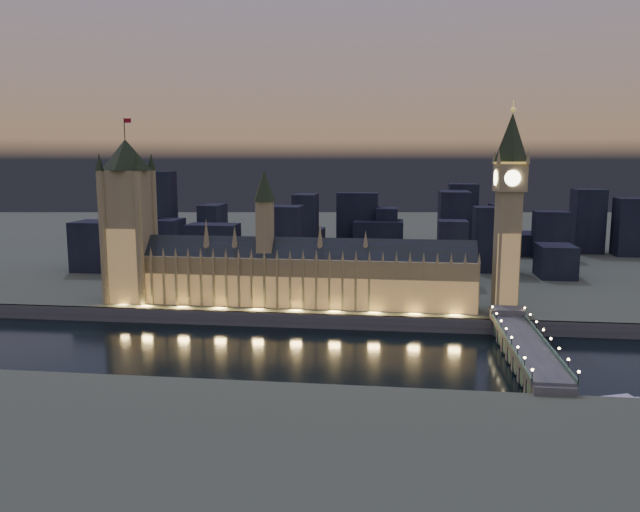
# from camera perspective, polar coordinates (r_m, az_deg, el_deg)

# --- Properties ---
(ground_plane) EXTENTS (2000.00, 2000.00, 0.00)m
(ground_plane) POSITION_cam_1_polar(r_m,az_deg,el_deg) (306.24, -2.24, -8.60)
(ground_plane) COLOR black
(ground_plane) RESTS_ON ground
(north_bank) EXTENTS (2000.00, 960.00, 8.00)m
(north_bank) POSITION_cam_1_polar(r_m,az_deg,el_deg) (814.40, 3.74, 2.61)
(north_bank) COLOR #454C37
(north_bank) RESTS_ON ground
(embankment_wall) EXTENTS (2000.00, 2.50, 8.00)m
(embankment_wall) POSITION_cam_1_polar(r_m,az_deg,el_deg) (344.07, -1.12, -5.94)
(embankment_wall) COLOR #404448
(embankment_wall) RESTS_ON ground
(palace_of_westminster) EXTENTS (202.00, 22.98, 78.00)m
(palace_of_westminster) POSITION_cam_1_polar(r_m,az_deg,el_deg) (360.52, -2.04, -1.62)
(palace_of_westminster) COLOR #8D7B5C
(palace_of_westminster) RESTS_ON north_bank
(victoria_tower) EXTENTS (31.68, 31.68, 107.36)m
(victoria_tower) POSITION_cam_1_polar(r_m,az_deg,el_deg) (385.42, -17.13, 3.86)
(victoria_tower) COLOR #8D7B5C
(victoria_tower) RESTS_ON north_bank
(elizabeth_tower) EXTENTS (18.00, 18.00, 114.97)m
(elizabeth_tower) POSITION_cam_1_polar(r_m,az_deg,el_deg) (355.78, 16.91, 5.31)
(elizabeth_tower) COLOR #8D7B5C
(elizabeth_tower) RESTS_ON north_bank
(westminster_bridge) EXTENTS (17.42, 113.00, 15.90)m
(westminster_bridge) POSITION_cam_1_polar(r_m,az_deg,el_deg) (303.05, 18.15, -8.05)
(westminster_bridge) COLOR #404448
(westminster_bridge) RESTS_ON ground
(river_boat) EXTENTS (39.52, 22.10, 4.50)m
(river_boat) POSITION_cam_1_polar(r_m,az_deg,el_deg) (259.46, 24.86, -12.34)
(river_boat) COLOR #404448
(river_boat) RESTS_ON ground
(city_backdrop) EXTENTS (477.17, 215.63, 72.32)m
(city_backdrop) POSITION_cam_1_polar(r_m,az_deg,el_deg) (538.33, 5.85, 2.16)
(city_backdrop) COLOR black
(city_backdrop) RESTS_ON north_bank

